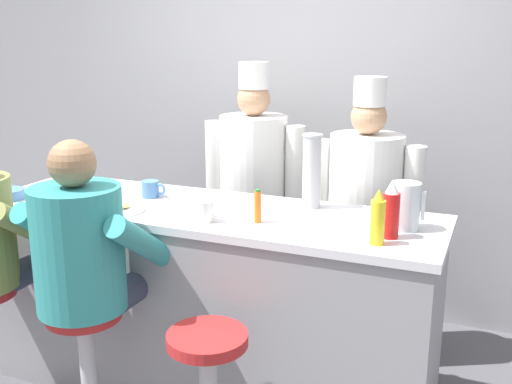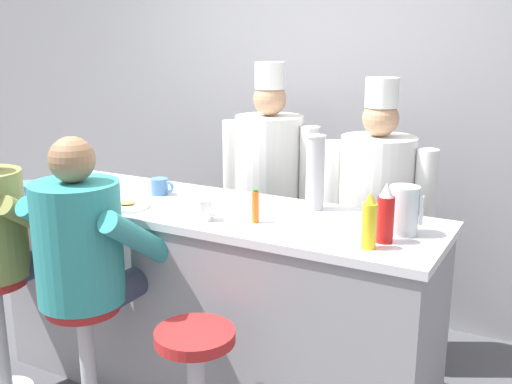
{
  "view_description": "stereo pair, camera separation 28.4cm",
  "coord_description": "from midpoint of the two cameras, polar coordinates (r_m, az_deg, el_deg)",
  "views": [
    {
      "loc": [
        1.35,
        -2.22,
        1.86
      ],
      "look_at": [
        0.29,
        0.32,
        1.15
      ],
      "focal_mm": 42.0,
      "sensor_mm": 36.0,
      "label": 1
    },
    {
      "loc": [
        1.61,
        -2.1,
        1.86
      ],
      "look_at": [
        0.29,
        0.32,
        1.15
      ],
      "focal_mm": 42.0,
      "sensor_mm": 36.0,
      "label": 2
    }
  ],
  "objects": [
    {
      "name": "wall_back",
      "position": [
        4.15,
        1.69,
        7.48
      ],
      "size": [
        10.0,
        0.06,
        2.7
      ],
      "color": "#99999E",
      "rests_on": "ground_plane"
    },
    {
      "name": "diner_counter",
      "position": [
        3.21,
        -7.17,
        -10.35
      ],
      "size": [
        2.37,
        0.7,
        1.03
      ],
      "color": "gray",
      "rests_on": "ground_plane"
    },
    {
      "name": "ketchup_bottle_red",
      "position": [
        2.57,
        9.67,
        -1.84
      ],
      "size": [
        0.07,
        0.07,
        0.26
      ],
      "color": "red",
      "rests_on": "diner_counter"
    },
    {
      "name": "mustard_bottle_yellow",
      "position": [
        2.48,
        8.33,
        -2.58
      ],
      "size": [
        0.06,
        0.06,
        0.24
      ],
      "color": "yellow",
      "rests_on": "diner_counter"
    },
    {
      "name": "hot_sauce_bottle_orange",
      "position": [
        2.75,
        -2.8,
        -1.43
      ],
      "size": [
        0.03,
        0.03,
        0.16
      ],
      "color": "orange",
      "rests_on": "diner_counter"
    },
    {
      "name": "water_pitcher_clear",
      "position": [
        2.7,
        11.16,
        -1.36
      ],
      "size": [
        0.15,
        0.13,
        0.21
      ],
      "color": "silver",
      "rests_on": "diner_counter"
    },
    {
      "name": "breakfast_plate",
      "position": [
        3.05,
        -15.47,
        -1.59
      ],
      "size": [
        0.24,
        0.24,
        0.05
      ],
      "color": "white",
      "rests_on": "diner_counter"
    },
    {
      "name": "cereal_bowl",
      "position": [
        3.48,
        -24.72,
        -0.22
      ],
      "size": [
        0.17,
        0.17,
        0.05
      ],
      "color": "#4C7FB7",
      "rests_on": "diner_counter"
    },
    {
      "name": "coffee_mug_blue",
      "position": [
        3.27,
        -12.42,
        0.25
      ],
      "size": [
        0.14,
        0.09,
        0.09
      ],
      "color": "#4C7AB2",
      "rests_on": "diner_counter"
    },
    {
      "name": "coffee_mug_white",
      "position": [
        2.8,
        -7.74,
        -1.87
      ],
      "size": [
        0.14,
        0.09,
        0.1
      ],
      "color": "white",
      "rests_on": "diner_counter"
    },
    {
      "name": "cup_stack_steel",
      "position": [
        2.97,
        2.62,
        1.97
      ],
      "size": [
        0.1,
        0.1,
        0.37
      ],
      "color": "#B7BABF",
      "rests_on": "diner_counter"
    },
    {
      "name": "diner_seated_teal",
      "position": [
        2.81,
        -18.85,
        -5.94
      ],
      "size": [
        0.6,
        0.59,
        1.45
      ],
      "color": "#B2B5BA",
      "rests_on": "ground_plane"
    },
    {
      "name": "empty_stool_round",
      "position": [
        2.65,
        -7.8,
        -17.63
      ],
      "size": [
        0.34,
        0.34,
        0.68
      ],
      "color": "#B2B5BA",
      "rests_on": "ground_plane"
    },
    {
      "name": "cook_in_whites_near",
      "position": [
        3.81,
        -2.35,
        0.6
      ],
      "size": [
        0.67,
        0.43,
        1.72
      ],
      "color": "#232328",
      "rests_on": "ground_plane"
    },
    {
      "name": "cook_in_whites_far",
      "position": [
        3.44,
        7.98,
        -1.67
      ],
      "size": [
        0.65,
        0.41,
        1.65
      ],
      "color": "#232328",
      "rests_on": "ground_plane"
    }
  ]
}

